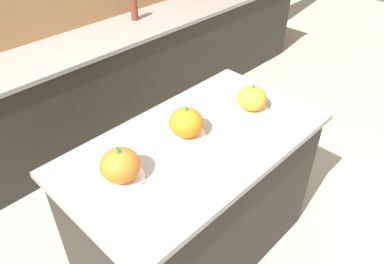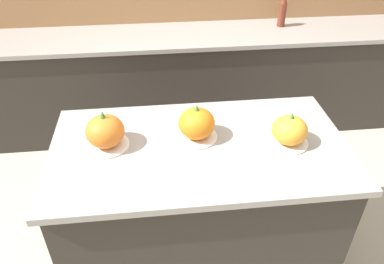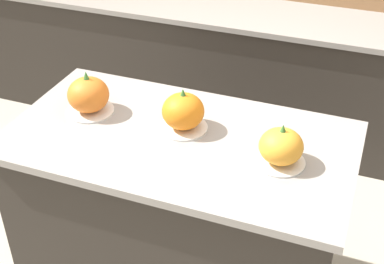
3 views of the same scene
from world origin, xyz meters
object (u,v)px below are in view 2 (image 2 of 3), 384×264
Objects in this scene: pumpkin_cake_center at (197,124)px; bottle_tall at (283,11)px; pumpkin_cake_left at (105,132)px; pumpkin_cake_right at (289,131)px.

bottle_tall is at bearing 59.66° from pumpkin_cake_center.
pumpkin_cake_left is 2.12m from bottle_tall.
bottle_tall is at bearing 73.71° from pumpkin_cake_right.
pumpkin_cake_right is 1.76m from bottle_tall.
pumpkin_cake_left is 1.06× the size of pumpkin_cake_right.
bottle_tall is (0.49, 1.69, 0.03)m from pumpkin_cake_right.
pumpkin_cake_left reaches higher than pumpkin_cake_center.
bottle_tall reaches higher than pumpkin_cake_center.
pumpkin_cake_right is 0.73× the size of bottle_tall.
pumpkin_cake_center reaches higher than pumpkin_cake_right.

